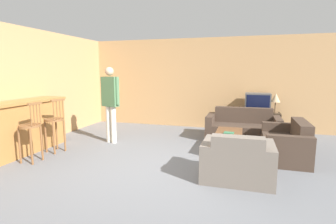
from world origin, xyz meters
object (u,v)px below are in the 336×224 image
book_on_table (229,133)px  table_lamp (276,98)px  coffee_table (229,135)px  tv (258,103)px  bar_chair_near (30,131)px  loveseat_right (287,144)px  person_by_window (110,100)px  bar_chair_mid (55,124)px  couch_far (243,129)px  armchair_near (237,163)px  tv_unit (256,123)px

book_on_table → table_lamp: (1.04, 2.11, 0.51)m
coffee_table → table_lamp: (1.04, 1.98, 0.59)m
tv → table_lamp: table_lamp is taller
bar_chair_near → loveseat_right: 4.77m
tv → person_by_window: 3.81m
bar_chair_near → bar_chair_mid: 0.64m
couch_far → armchair_near: couch_far is taller
table_lamp → book_on_table: bearing=-116.2°
bar_chair_mid → loveseat_right: 4.61m
loveseat_right → book_on_table: loveseat_right is taller
armchair_near → book_on_table: armchair_near is taller
bar_chair_mid → coffee_table: 3.55m
loveseat_right → tv: (-0.48, 1.99, 0.56)m
bar_chair_mid → person_by_window: (0.74, 0.99, 0.42)m
couch_far → book_on_table: (-0.25, -1.29, 0.17)m
table_lamp → tv_unit: bearing=-180.0°
bar_chair_near → tv: (4.02, 3.54, 0.25)m
person_by_window → couch_far: bearing=20.5°
coffee_table → person_by_window: 2.76m
armchair_near → person_by_window: 3.30m
coffee_table → person_by_window: size_ratio=0.57×
coffee_table → tv_unit: 2.07m
book_on_table → table_lamp: size_ratio=0.39×
bar_chair_mid → coffee_table: bearing=15.1°
armchair_near → tv: tv is taller
tv_unit → person_by_window: bearing=-149.8°
bar_chair_near → couch_far: size_ratio=0.65×
bar_chair_near → person_by_window: person_by_window is taller
couch_far → book_on_table: size_ratio=8.46×
coffee_table → book_on_table: book_on_table is taller
armchair_near → table_lamp: 3.48m
tv → bar_chair_near: bearing=-138.7°
table_lamp → person_by_window: size_ratio=0.29×
tv → table_lamp: (0.44, 0.00, 0.12)m
book_on_table → loveseat_right: bearing=6.1°
book_on_table → person_by_window: person_by_window is taller
bar_chair_mid → person_by_window: bearing=53.3°
armchair_near → loveseat_right: 1.58m
couch_far → armchair_near: (-0.04, -2.50, 0.00)m
bar_chair_near → armchair_near: size_ratio=1.05×
bar_chair_near → armchair_near: 3.66m
book_on_table → table_lamp: table_lamp is taller
tv → table_lamp: bearing=0.4°
loveseat_right → book_on_table: (-1.08, -0.12, 0.18)m
book_on_table → tv: bearing=74.2°
bar_chair_mid → armchair_near: bearing=-6.4°
bar_chair_near → table_lamp: bar_chair_near is taller
bar_chair_near → tv: size_ratio=1.73×
armchair_near → person_by_window: size_ratio=0.61×
armchair_near → tv: bearing=83.3°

